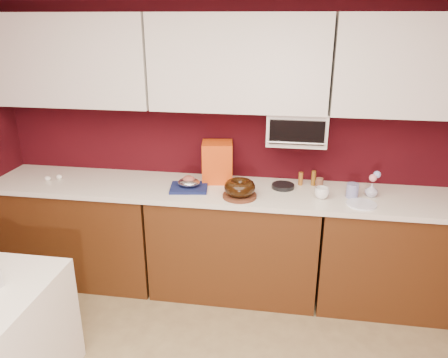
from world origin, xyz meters
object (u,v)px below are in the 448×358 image
coffee_mug (322,192)px  flower_vase (372,189)px  foil_ham_nest (189,182)px  blue_jar (352,190)px  toaster_oven (297,127)px  pandoro_box (217,162)px  bundt_cake (240,187)px

coffee_mug → flower_vase: (0.37, 0.09, 0.01)m
foil_ham_nest → blue_jar: size_ratio=1.61×
coffee_mug → flower_vase: bearing=14.4°
toaster_oven → coffee_mug: size_ratio=4.38×
pandoro_box → coffee_mug: size_ratio=3.20×
foil_ham_nest → flower_vase: 1.39m
pandoro_box → coffee_mug: pandoro_box is taller
flower_vase → toaster_oven: bearing=166.0°
coffee_mug → flower_vase: flower_vase is taller
blue_jar → flower_vase: 0.15m
toaster_oven → bundt_cake: (-0.40, -0.32, -0.39)m
coffee_mug → blue_jar: bearing=14.2°
bundt_cake → blue_jar: size_ratio=2.16×
coffee_mug → foil_ham_nest: bearing=178.5°
pandoro_box → flower_vase: size_ratio=2.88×
toaster_oven → flower_vase: (0.58, -0.14, -0.42)m
blue_jar → pandoro_box: bearing=170.1°
toaster_oven → foil_ham_nest: size_ratio=2.60×
pandoro_box → foil_ham_nest: bearing=-140.5°
bundt_cake → blue_jar: (0.83, 0.14, -0.03)m
coffee_mug → bundt_cake: bearing=-172.6°
toaster_oven → coffee_mug: 0.53m
toaster_oven → blue_jar: bearing=-22.7°
toaster_oven → pandoro_box: 0.69m
foil_ham_nest → pandoro_box: size_ratio=0.53×
bundt_cake → flower_vase: bearing=10.1°
pandoro_box → blue_jar: 1.07m
bundt_cake → flower_vase: 0.99m
bundt_cake → flower_vase: (0.97, 0.17, -0.02)m
blue_jar → flower_vase: size_ratio=0.94×
bundt_cake → pandoro_box: bearing=125.0°
pandoro_box → flower_vase: 1.21m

